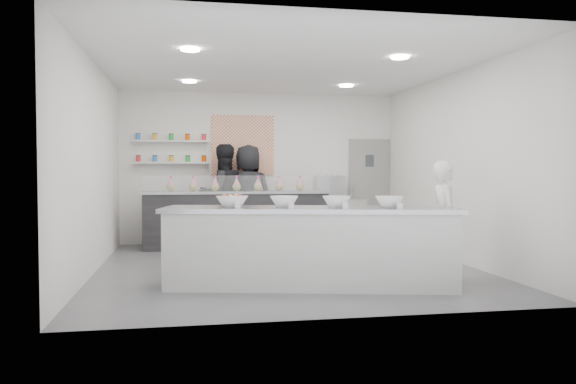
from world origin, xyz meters
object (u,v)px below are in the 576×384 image
(espresso_machine, at_px, (329,187))
(staff_left, at_px, (223,195))
(espresso_ledge, at_px, (337,220))
(staff_right, at_px, (248,195))
(back_bar, at_px, (237,219))
(woman_prep, at_px, (445,220))
(prep_counter, at_px, (310,247))

(espresso_machine, relative_size, staff_left, 0.30)
(espresso_ledge, distance_m, staff_right, 1.92)
(espresso_ledge, bearing_deg, back_bar, -164.30)
(woman_prep, relative_size, staff_right, 0.81)
(prep_counter, bearing_deg, espresso_ledge, 83.45)
(espresso_machine, relative_size, staff_right, 0.30)
(espresso_machine, distance_m, woman_prep, 4.13)
(staff_right, bearing_deg, espresso_ledge, 177.94)
(prep_counter, xyz_separation_m, staff_right, (-0.34, 4.10, 0.48))
(espresso_machine, distance_m, staff_right, 1.69)
(woman_prep, bearing_deg, staff_left, 44.46)
(prep_counter, relative_size, staff_left, 1.87)
(prep_counter, xyz_separation_m, espresso_machine, (1.34, 4.28, 0.61))
(prep_counter, distance_m, espresso_ledge, 4.53)
(espresso_ledge, distance_m, woman_prep, 4.11)
(prep_counter, xyz_separation_m, woman_prep, (1.89, 0.20, 0.29))
(back_bar, bearing_deg, espresso_ledge, 16.52)
(prep_counter, height_order, woman_prep, woman_prep)
(woman_prep, xyz_separation_m, staff_right, (-2.22, 3.90, 0.19))
(espresso_ledge, relative_size, woman_prep, 0.76)
(prep_counter, distance_m, espresso_machine, 4.53)
(staff_left, bearing_deg, espresso_machine, 168.59)
(espresso_machine, distance_m, staff_left, 2.20)
(back_bar, height_order, staff_left, staff_left)
(back_bar, height_order, espresso_machine, espresso_machine)
(espresso_ledge, xyz_separation_m, staff_right, (-1.83, -0.18, 0.53))
(espresso_machine, bearing_deg, staff_left, -173.15)
(back_bar, bearing_deg, woman_prep, -53.76)
(prep_counter, distance_m, woman_prep, 1.92)
(espresso_ledge, bearing_deg, espresso_machine, 180.00)
(prep_counter, bearing_deg, staff_left, 114.48)
(espresso_ledge, relative_size, staff_left, 0.61)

